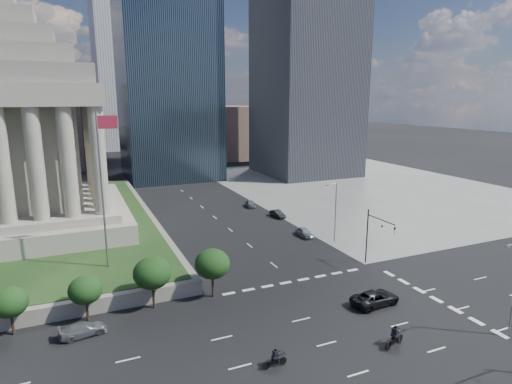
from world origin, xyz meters
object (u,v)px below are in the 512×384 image
war_memorial (7,110)px  parked_sedan_near (305,232)px  pickup_truck (375,298)px  traffic_signal_ne (376,232)px  parked_sedan_mid (278,214)px  parked_sedan_far (250,204)px  motorcycle_lead (394,336)px  flagpole (103,182)px  suv_grey (83,329)px  street_lamp_north (335,209)px  motorcycle_trail (275,358)px

war_memorial → parked_sedan_near: bearing=-22.7°
pickup_truck → traffic_signal_ne: bearing=-41.6°
war_memorial → parked_sedan_mid: bearing=-7.4°
traffic_signal_ne → parked_sedan_mid: 28.80m
traffic_signal_ne → parked_sedan_far: (-2.80, 38.09, -4.53)m
traffic_signal_ne → motorcycle_lead: (-10.80, -16.60, -4.18)m
pickup_truck → parked_sedan_near: pickup_truck is taller
flagpole → parked_sedan_near: bearing=9.6°
traffic_signal_ne → parked_sedan_near: bearing=97.6°
parked_sedan_near → suv_grey: bearing=-149.9°
suv_grey → motorcycle_lead: motorcycle_lead is taller
street_lamp_north → motorcycle_lead: street_lamp_north is taller
suv_grey → parked_sedan_mid: (37.04, 31.11, 0.02)m
street_lamp_north → pickup_truck: size_ratio=1.69×
traffic_signal_ne → motorcycle_trail: 27.55m
war_memorial → parked_sedan_near: war_memorial is taller
suv_grey → motorcycle_lead: bearing=-125.1°
motorcycle_trail → parked_sedan_far: bearing=67.1°
street_lamp_north → suv_grey: size_ratio=2.18×
pickup_truck → street_lamp_north: bearing=-25.0°
traffic_signal_ne → motorcycle_trail: bearing=-146.6°
street_lamp_north → motorcycle_lead: bearing=-112.6°
parked_sedan_mid → motorcycle_trail: (-21.72, -43.38, 0.21)m
parked_sedan_near → parked_sedan_far: parked_sedan_near is taller
parked_sedan_near → motorcycle_lead: bearing=-102.1°
pickup_truck → parked_sedan_far: bearing=-9.0°
war_memorial → parked_sedan_mid: (45.50, -5.89, -20.71)m
pickup_truck → suv_grey: pickup_truck is taller
suv_grey → parked_sedan_far: 53.91m
motorcycle_trail → parked_sedan_mid: bearing=61.1°
flagpole → parked_sedan_near: flagpole is taller
flagpole → suv_grey: bearing=-106.0°
flagpole → motorcycle_trail: (11.61, -25.27, -12.21)m
street_lamp_north → parked_sedan_near: size_ratio=2.33×
traffic_signal_ne → pickup_truck: 12.26m
street_lamp_north → pickup_truck: 22.34m
parked_sedan_mid → motorcycle_lead: size_ratio=1.46×
parked_sedan_mid → motorcycle_trail: motorcycle_trail is taller
pickup_truck → parked_sedan_mid: 37.95m
pickup_truck → parked_sedan_mid: bearing=-13.0°
pickup_truck → parked_sedan_far: 47.33m
traffic_signal_ne → parked_sedan_mid: size_ratio=1.92×
war_memorial → motorcycle_trail: war_memorial is taller
suv_grey → parked_sedan_near: size_ratio=1.07×
flagpole → motorcycle_lead: bearing=-48.8°
motorcycle_lead → parked_sedan_mid: bearing=60.6°
war_memorial → pickup_truck: (39.51, -43.36, -20.58)m
war_memorial → parked_sedan_mid: 50.34m
pickup_truck → suv_grey: 31.70m
motorcycle_trail → flagpole: bearing=112.4°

